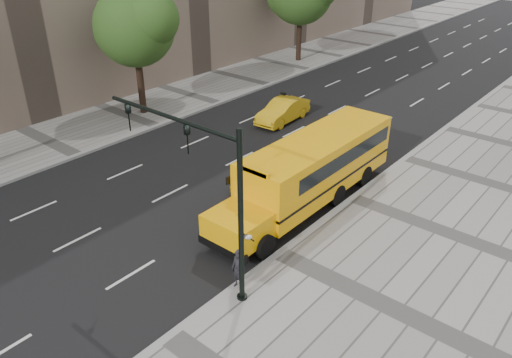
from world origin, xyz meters
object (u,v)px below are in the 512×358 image
Objects in this scene: taxi_near at (268,171)px; pedestrian at (238,269)px; traffic_signal at (208,184)px; taxi_far at (283,111)px; school_bus at (314,165)px; tree_b at (135,26)px.

pedestrian reaches higher than taxi_near.
taxi_far is at bearing 118.43° from traffic_signal.
school_bus is 2.75× the size of taxi_near.
tree_b is 19.53m from pedestrian.
pedestrian is (1.65, -7.00, -0.83)m from school_bus.
tree_b is 5.23× the size of pedestrian.
school_bus is at bearing -48.31° from taxi_far.
school_bus is at bearing 4.52° from taxi_near.
taxi_near is at bearing -61.10° from taxi_far.
traffic_signal is (-0.96, -0.34, 3.16)m from pedestrian.
pedestrian is at bearing -76.74° from school_bus.
traffic_signal is (7.80, -14.41, 3.38)m from taxi_far.
taxi_far is 2.75× the size of pedestrian.
taxi_near is 2.68× the size of pedestrian.
school_bus is at bearing 101.93° from pedestrian.
taxi_near is (-2.50, -0.20, -1.05)m from school_bus.
pedestrian is at bearing -61.55° from taxi_far.
school_bus is at bearing -8.28° from tree_b.
traffic_signal reaches higher than pedestrian.
traffic_signal reaches higher than taxi_far.
pedestrian is 3.32m from traffic_signal.
pedestrian is at bearing -28.98° from tree_b.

